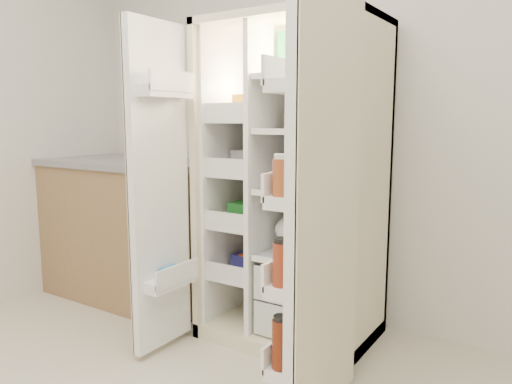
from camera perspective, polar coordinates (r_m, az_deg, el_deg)
The scene contains 5 objects.
wall_back at distance 3.04m, azimuth 10.07°, elevation 10.08°, with size 4.00×0.02×2.70m, color silver.
refrigerator at distance 2.82m, azimuth 5.09°, elevation -2.08°, with size 0.92×0.70×1.80m.
freezer_door at distance 2.61m, azimuth -11.28°, elevation 0.25°, with size 0.15×0.40×1.72m.
fridge_door at distance 1.98m, azimuth 7.62°, elevation -3.03°, with size 0.17×0.58×1.72m.
kitchen_counter at distance 3.57m, azimuth -14.14°, elevation -4.14°, with size 1.36×0.72×0.98m.
Camera 1 is at (1.19, -0.80, 1.26)m, focal length 34.00 mm.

